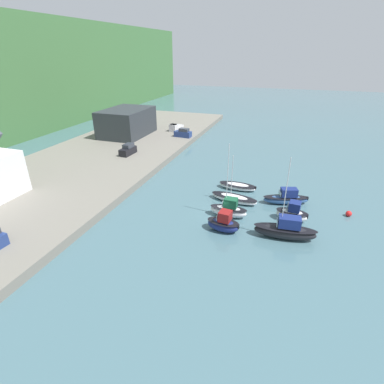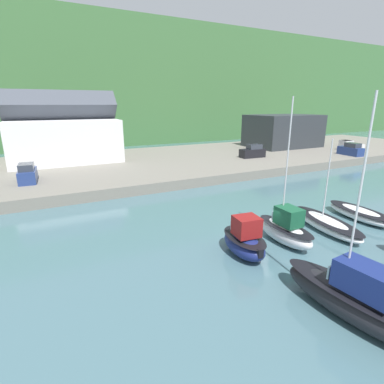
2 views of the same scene
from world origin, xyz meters
The scene contains 14 objects.
ground_plane centered at (0.00, 0.00, 0.00)m, with size 320.00×320.00×0.00m, color #476B75.
quay_promenade centered at (0.00, 29.00, 0.60)m, with size 128.86×28.07×1.20m.
yacht_club_building centered at (30.68, 31.78, 4.44)m, with size 14.03×9.80×6.47m.
moored_boat_0 centered at (-3.62, -1.38, 1.03)m, with size 2.65×4.40×2.79m.
moored_boat_1 centered at (0.14, -1.23, 1.05)m, with size 1.96×5.16×10.30m.
moored_boat_2 centered at (4.80, -1.03, 0.55)m, with size 3.39×7.48×7.29m.
moored_boat_3 centered at (9.43, -0.71, 0.52)m, with size 2.71×6.39×0.96m.
moored_boat_4 centered at (-2.86, -8.88, 1.12)m, with size 2.70×7.62×10.32m.
moored_boat_5 centered at (1.87, -9.52, 1.02)m, with size 2.59×4.41×2.77m.
moored_boat_6 centered at (6.67, -8.53, 0.89)m, with size 3.76×6.98×2.46m.
parked_car_0 centered at (16.67, 23.73, 2.12)m, with size 4.29×2.01×2.16m.
parked_car_3 centered at (33.33, 17.73, 2.12)m, with size 2.11×4.32×2.16m.
pickup_truck_0 centered at (38.83, 21.95, 2.02)m, with size 4.96×2.62×1.90m.
mooring_buoy_0 centered at (5.50, -16.95, 0.40)m, with size 0.80×0.80×0.80m.
Camera 1 is at (-35.56, -8.05, 20.80)m, focal length 28.00 mm.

